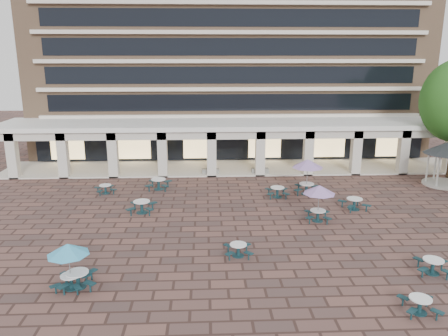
{
  "coord_description": "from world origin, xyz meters",
  "views": [
    {
      "loc": [
        -2.61,
        -24.41,
        10.29
      ],
      "look_at": [
        -1.44,
        3.0,
        3.15
      ],
      "focal_mm": 35.0,
      "sensor_mm": 36.0,
      "label": 1
    }
  ],
  "objects": [
    {
      "name": "picnic_table_8",
      "position": [
        -10.29,
        7.74,
        0.41
      ],
      "size": [
        1.85,
        1.85,
        0.68
      ],
      "rotation": [
        0.0,
        0.0,
        0.38
      ],
      "color": "#15373F",
      "rests_on": "ground"
    },
    {
      "name": "gazebo",
      "position": [
        16.79,
        8.88,
        2.67
      ],
      "size": [
        3.81,
        3.81,
        3.55
      ],
      "rotation": [
        0.0,
        0.0,
        -0.4
      ],
      "color": "beige",
      "rests_on": "ground"
    },
    {
      "name": "planter_left",
      "position": [
        -2.21,
        12.9,
        0.45
      ],
      "size": [
        1.5,
        0.6,
        1.19
      ],
      "color": "gray",
      "rests_on": "ground"
    },
    {
      "name": "picnic_table_10",
      "position": [
        2.67,
        6.3,
        0.46
      ],
      "size": [
        1.77,
        1.77,
        0.77
      ],
      "rotation": [
        0.0,
        0.0,
        -0.03
      ],
      "color": "#15373F",
      "rests_on": "ground"
    },
    {
      "name": "picnic_table_1",
      "position": [
        -0.96,
        -3.37,
        0.41
      ],
      "size": [
        1.54,
        1.54,
        0.68
      ],
      "rotation": [
        0.0,
        0.0,
        0.02
      ],
      "color": "#15373F",
      "rests_on": "ground"
    },
    {
      "name": "picnic_table_11",
      "position": [
        5.0,
        6.93,
        2.3
      ],
      "size": [
        2.34,
        2.34,
        2.7
      ],
      "rotation": [
        0.0,
        0.0,
        -0.25
      ],
      "color": "#15373F",
      "rests_on": "ground"
    },
    {
      "name": "picnic_table_2",
      "position": [
        8.31,
        -5.65,
        0.44
      ],
      "size": [
        1.94,
        1.94,
        0.74
      ],
      "rotation": [
        0.0,
        0.0,
        -0.28
      ],
      "color": "#15373F",
      "rests_on": "ground"
    },
    {
      "name": "picnic_table_13",
      "position": [
        7.5,
        3.4,
        0.48
      ],
      "size": [
        2.0,
        2.0,
        0.8
      ],
      "rotation": [
        0.0,
        0.0,
        0.17
      ],
      "color": "#15373F",
      "rests_on": "ground"
    },
    {
      "name": "apartment_building",
      "position": [
        0.0,
        25.47,
        12.6
      ],
      "size": [
        40.0,
        15.5,
        25.2
      ],
      "color": "#957154",
      "rests_on": "ground"
    },
    {
      "name": "retail_arcade",
      "position": [
        0.0,
        14.8,
        3.0
      ],
      "size": [
        42.0,
        6.6,
        4.4
      ],
      "color": "white",
      "rests_on": "ground"
    },
    {
      "name": "picnic_table_4",
      "position": [
        -8.77,
        -6.34,
        1.85
      ],
      "size": [
        1.89,
        1.89,
        2.18
      ],
      "rotation": [
        0.0,
        0.0,
        -0.14
      ],
      "color": "#15373F",
      "rests_on": "ground"
    },
    {
      "name": "picnic_table_3",
      "position": [
        6.08,
        -8.91,
        0.41
      ],
      "size": [
        1.63,
        1.63,
        0.68
      ],
      "rotation": [
        0.0,
        0.0,
        -0.1
      ],
      "color": "#15373F",
      "rests_on": "ground"
    },
    {
      "name": "ground",
      "position": [
        0.0,
        0.0,
        0.0
      ],
      "size": [
        120.0,
        120.0,
        0.0
      ],
      "primitive_type": "plane",
      "color": "brown",
      "rests_on": "ground"
    },
    {
      "name": "picnic_table_6",
      "position": [
        4.47,
        1.39,
        2.01
      ],
      "size": [
        2.05,
        2.05,
        2.37
      ],
      "rotation": [
        0.0,
        0.0,
        -0.16
      ],
      "color": "#15373F",
      "rests_on": "ground"
    },
    {
      "name": "planter_right",
      "position": [
        2.19,
        12.9,
        0.48
      ],
      "size": [
        1.5,
        0.71,
        1.23
      ],
      "color": "gray",
      "rests_on": "ground"
    },
    {
      "name": "picnic_table_0",
      "position": [
        -8.49,
        -6.24,
        0.46
      ],
      "size": [
        1.92,
        1.92,
        0.76
      ],
      "rotation": [
        0.0,
        0.0,
        0.19
      ],
      "color": "#15373F",
      "rests_on": "ground"
    },
    {
      "name": "picnic_table_12",
      "position": [
        -6.93,
        3.38,
        0.5
      ],
      "size": [
        1.94,
        1.94,
        0.83
      ],
      "rotation": [
        0.0,
        0.0,
        -0.05
      ],
      "color": "#15373F",
      "rests_on": "ground"
    },
    {
      "name": "picnic_table_9",
      "position": [
        -6.35,
        8.63,
        0.51
      ],
      "size": [
        2.05,
        2.05,
        0.85
      ],
      "rotation": [
        0.0,
        0.0,
        -0.1
      ],
      "color": "#15373F",
      "rests_on": "ground"
    }
  ]
}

